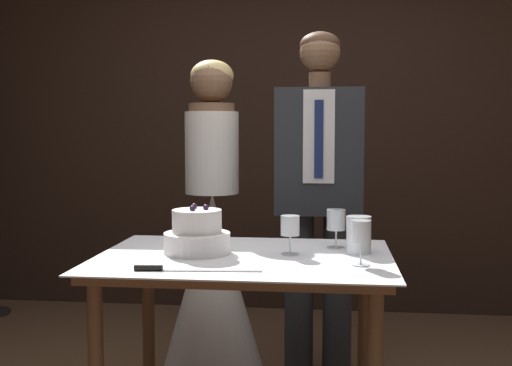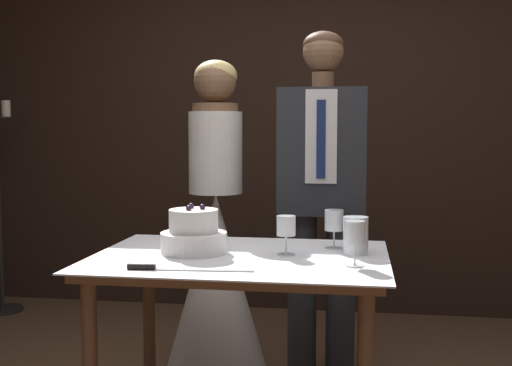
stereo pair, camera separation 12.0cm
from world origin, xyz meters
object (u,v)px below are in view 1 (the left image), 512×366
object	(u,v)px
cake_knife	(173,269)
wine_glass_far	(290,227)
groom	(319,185)
wine_glass_middle	(361,234)
wine_glass_near	(336,221)
bride	(213,257)
cake_table	(244,280)
hurricane_candle	(359,236)
tiered_cake	(197,235)

from	to	relation	value
cake_knife	wine_glass_far	bearing A→B (deg)	36.51
groom	wine_glass_middle	bearing A→B (deg)	-79.68
wine_glass_near	groom	xyz separation A→B (m)	(-0.08, 0.60, 0.10)
cake_knife	wine_glass_middle	xyz separation A→B (m)	(0.66, 0.17, 0.11)
bride	groom	xyz separation A→B (m)	(0.56, -0.00, 0.39)
cake_table	cake_knife	size ratio (longest dim) A/B	2.57
cake_table	wine_glass_middle	distance (m)	0.52
wine_glass_near	bride	world-z (taller)	bride
cake_table	hurricane_candle	size ratio (longest dim) A/B	7.73
wine_glass_middle	groom	size ratio (longest dim) A/B	0.09
wine_glass_far	tiered_cake	bearing A→B (deg)	-178.44
tiered_cake	cake_knife	distance (m)	0.34
wine_glass_far	hurricane_candle	size ratio (longest dim) A/B	1.04
tiered_cake	bride	xyz separation A→B (m)	(-0.08, 0.78, -0.25)
cake_table	bride	size ratio (longest dim) A/B	0.71
wine_glass_far	hurricane_candle	xyz separation A→B (m)	(0.27, 0.06, -0.04)
tiered_cake	cake_knife	xyz separation A→B (m)	(-0.02, -0.33, -0.07)
wine_glass_near	wine_glass_far	world-z (taller)	wine_glass_near
wine_glass_far	hurricane_candle	world-z (taller)	wine_glass_far
tiered_cake	wine_glass_near	distance (m)	0.59
wine_glass_far	bride	size ratio (longest dim) A/B	0.10
tiered_cake	wine_glass_middle	distance (m)	0.67
wine_glass_middle	groom	xyz separation A→B (m)	(-0.17, 0.94, 0.10)
bride	wine_glass_far	bearing A→B (deg)	-59.33
wine_glass_middle	cake_table	bearing A→B (deg)	163.47
wine_glass_near	hurricane_candle	distance (m)	0.14
bride	groom	world-z (taller)	groom
cake_table	wine_glass_near	size ratio (longest dim) A/B	7.08
wine_glass_middle	hurricane_candle	bearing A→B (deg)	89.43
cake_table	groom	bearing A→B (deg)	70.96
cake_table	wine_glass_middle	world-z (taller)	wine_glass_middle
wine_glass_middle	hurricane_candle	distance (m)	0.24
tiered_cake	bride	bearing A→B (deg)	96.05
cake_table	hurricane_candle	bearing A→B (deg)	12.48
bride	cake_knife	bearing A→B (deg)	-86.58
cake_table	hurricane_candle	xyz separation A→B (m)	(0.45, 0.10, 0.17)
tiered_cake	wine_glass_near	xyz separation A→B (m)	(0.56, 0.18, 0.04)
wine_glass_near	groom	distance (m)	0.62
wine_glass_middle	groom	distance (m)	0.96
cake_knife	wine_glass_far	world-z (taller)	wine_glass_far
wine_glass_middle	hurricane_candle	xyz separation A→B (m)	(0.00, 0.23, -0.04)
wine_glass_near	hurricane_candle	xyz separation A→B (m)	(0.09, -0.10, -0.04)
cake_knife	bride	xyz separation A→B (m)	(-0.07, 1.11, -0.18)
tiered_cake	wine_glass_far	world-z (taller)	tiered_cake
cake_knife	wine_glass_middle	size ratio (longest dim) A/B	2.72
tiered_cake	wine_glass_near	size ratio (longest dim) A/B	1.63
groom	tiered_cake	bearing A→B (deg)	-121.24
wine_glass_far	groom	world-z (taller)	groom
tiered_cake	hurricane_candle	world-z (taller)	tiered_cake
hurricane_candle	wine_glass_near	bearing A→B (deg)	131.29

